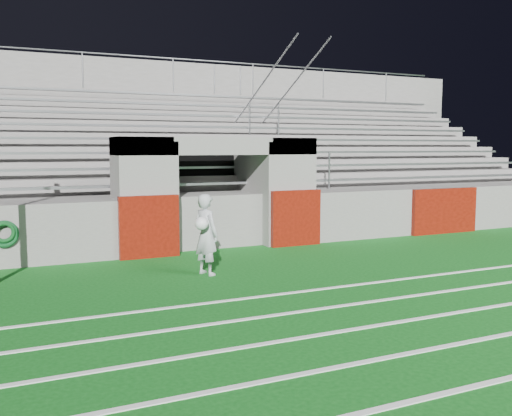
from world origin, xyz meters
TOP-DOWN VIEW (x-y plane):
  - ground at (0.00, 0.00)m, footprint 90.00×90.00m
  - stadium_structure at (0.00, 7.97)m, footprint 26.00×8.48m
  - goalkeeper_with_ball at (-1.26, 0.87)m, footprint 0.56×0.68m
  - hose_coil at (-4.65, 2.93)m, footprint 0.54×0.14m

SIDE VIEW (x-z plane):
  - ground at x=0.00m, z-range 0.00..0.00m
  - hose_coil at x=-4.65m, z-range 0.44..0.98m
  - goalkeeper_with_ball at x=-1.26m, z-range 0.01..1.53m
  - stadium_structure at x=0.00m, z-range -1.22..4.20m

